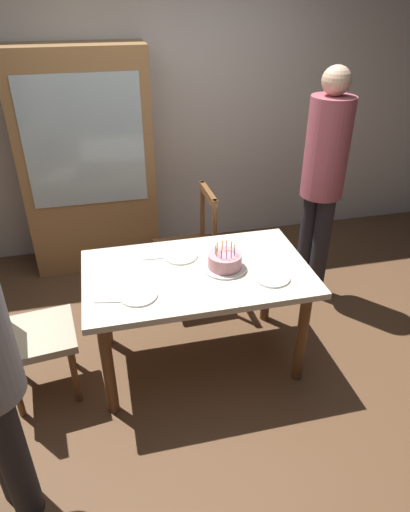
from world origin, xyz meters
TOP-DOWN VIEW (x-y plane):
  - ground at (0.00, 0.00)m, footprint 6.40×6.40m
  - back_wall at (0.00, 1.85)m, footprint 6.40×0.10m
  - dining_table at (0.00, 0.00)m, footprint 1.42×0.85m
  - birthday_cake at (0.17, -0.01)m, footprint 0.28×0.28m
  - plate_near_celebrant at (-0.39, -0.19)m, footprint 0.22×0.22m
  - plate_far_side at (-0.07, 0.19)m, footprint 0.22×0.22m
  - plate_near_guest at (0.43, -0.19)m, footprint 0.22×0.22m
  - fork_near_celebrant at (-0.55, -0.21)m, footprint 0.18×0.05m
  - fork_far_side at (-0.23, 0.20)m, footprint 0.18×0.03m
  - chair_spindle_back at (0.08, 0.74)m, footprint 0.45×0.45m
  - chair_upholstered at (-1.10, -0.06)m, footprint 0.49×0.49m
  - person_guest at (1.11, 0.62)m, footprint 0.32×0.32m
  - china_cabinet at (-0.62, 1.56)m, footprint 1.10×0.45m

SIDE VIEW (x-z plane):
  - ground at x=0.00m, z-range 0.00..0.00m
  - chair_spindle_back at x=0.08m, z-range -0.02..0.93m
  - chair_upholstered at x=-1.10m, z-range 0.06..1.01m
  - dining_table at x=0.00m, z-range 0.27..1.01m
  - fork_near_celebrant at x=-0.55m, z-range 0.74..0.74m
  - fork_far_side at x=-0.23m, z-range 0.74..0.74m
  - plate_near_celebrant at x=-0.39m, z-range 0.74..0.75m
  - plate_far_side at x=-0.07m, z-range 0.74..0.75m
  - plate_near_guest at x=0.43m, z-range 0.74..0.75m
  - birthday_cake at x=0.17m, z-range 0.70..0.87m
  - china_cabinet at x=-0.62m, z-range 0.00..1.90m
  - person_guest at x=1.11m, z-range 0.14..1.96m
  - back_wall at x=0.00m, z-range 0.00..2.60m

